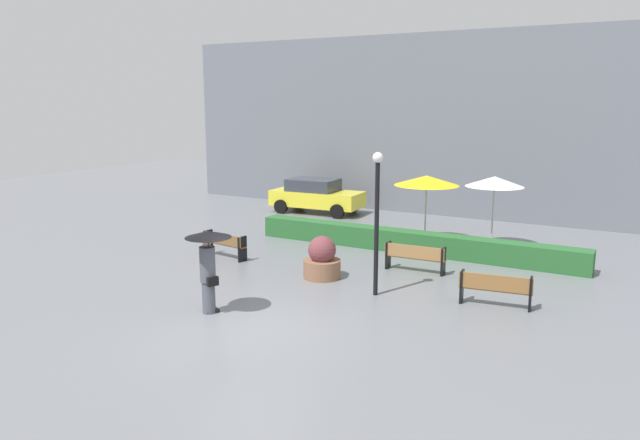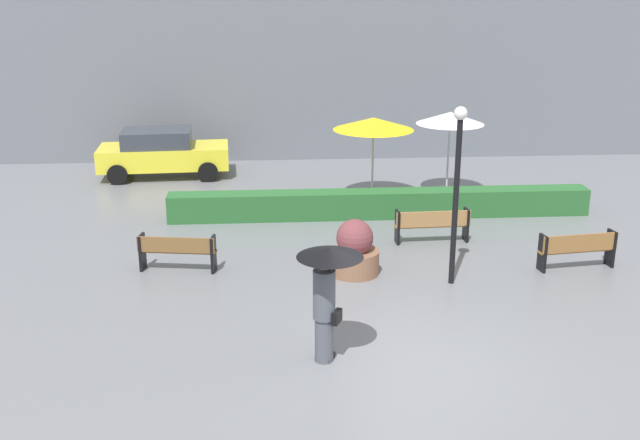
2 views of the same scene
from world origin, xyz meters
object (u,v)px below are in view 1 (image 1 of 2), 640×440
object	(u,v)px
lamp_post	(377,209)
pedestrian_with_umbrella	(208,257)
bench_far_right	(495,287)
bench_far_left	(224,243)
patio_umbrella_yellow	(427,181)
bench_back_row	(415,256)
patio_umbrella_white	(495,182)
planter_pot	(322,260)
parked_car	(316,195)

from	to	relation	value
lamp_post	pedestrian_with_umbrella	bearing A→B (deg)	-131.91
bench_far_right	pedestrian_with_umbrella	xyz separation A→B (m)	(-5.96, -3.90, 0.91)
bench_far_left	patio_umbrella_yellow	size ratio (longest dim) A/B	0.71
bench_back_row	bench_far_left	distance (m)	6.26
patio_umbrella_yellow	patio_umbrella_white	size ratio (longest dim) A/B	0.97
lamp_post	patio_umbrella_white	size ratio (longest dim) A/B	1.49
bench_far_left	planter_pot	world-z (taller)	planter_pot
bench_far_right	pedestrian_with_umbrella	distance (m)	7.18
pedestrian_with_umbrella	parked_car	xyz separation A→B (m)	(-4.42, 13.02, -0.60)
lamp_post	parked_car	bearing A→B (deg)	127.13
bench_back_row	patio_umbrella_white	xyz separation A→B (m)	(1.32, 4.09, 1.88)
bench_back_row	patio_umbrella_white	distance (m)	4.69
planter_pot	lamp_post	bearing A→B (deg)	-18.91
bench_far_right	patio_umbrella_yellow	distance (m)	7.13
lamp_post	patio_umbrella_white	bearing A→B (deg)	77.84
patio_umbrella_yellow	planter_pot	bearing A→B (deg)	-101.62
lamp_post	patio_umbrella_yellow	xyz separation A→B (m)	(-0.87, 6.32, -0.04)
bench_back_row	patio_umbrella_white	size ratio (longest dim) A/B	0.73
bench_far_right	parked_car	world-z (taller)	parked_car
patio_umbrella_yellow	parked_car	bearing A→B (deg)	152.28
bench_far_right	patio_umbrella_white	xyz separation A→B (m)	(-1.57, 6.08, 1.87)
pedestrian_with_umbrella	patio_umbrella_yellow	bearing A→B (deg)	77.78
pedestrian_with_umbrella	lamp_post	world-z (taller)	lamp_post
pedestrian_with_umbrella	patio_umbrella_yellow	size ratio (longest dim) A/B	0.83
bench_far_right	bench_far_left	bearing A→B (deg)	176.87
patio_umbrella_yellow	bench_back_row	bearing A→B (deg)	-75.00
bench_back_row	patio_umbrella_yellow	distance (m)	4.25
lamp_post	parked_car	size ratio (longest dim) A/B	0.89
patio_umbrella_yellow	bench_far_left	bearing A→B (deg)	-134.31
lamp_post	patio_umbrella_white	xyz separation A→B (m)	(1.44, 6.69, 0.02)
bench_back_row	bench_far_right	world-z (taller)	bench_far_right
bench_far_left	lamp_post	distance (m)	6.33
parked_car	bench_far_right	bearing A→B (deg)	-41.30
bench_far_left	pedestrian_with_umbrella	xyz separation A→B (m)	(3.01, -4.39, 0.92)
bench_far_left	patio_umbrella_white	distance (m)	9.46
bench_back_row	planter_pot	distance (m)	2.88
patio_umbrella_white	lamp_post	bearing A→B (deg)	-102.16
pedestrian_with_umbrella	planter_pot	xyz separation A→B (m)	(0.92, 3.97, -0.88)
patio_umbrella_white	parked_car	bearing A→B (deg)	160.96
bench_far_left	lamp_post	xyz separation A→B (m)	(5.95, -1.11, 1.85)
bench_far_right	bench_back_row	bearing A→B (deg)	145.37
bench_far_right	parked_car	xyz separation A→B (m)	(-10.38, 9.12, 0.31)
patio_umbrella_yellow	parked_car	size ratio (longest dim) A/B	0.58
patio_umbrella_yellow	patio_umbrella_white	bearing A→B (deg)	9.26
pedestrian_with_umbrella	bench_far_left	bearing A→B (deg)	124.42
bench_far_right	patio_umbrella_white	size ratio (longest dim) A/B	0.71
pedestrian_with_umbrella	lamp_post	distance (m)	4.51
bench_far_right	patio_umbrella_yellow	world-z (taller)	patio_umbrella_yellow
bench_far_left	patio_umbrella_yellow	world-z (taller)	patio_umbrella_yellow
pedestrian_with_umbrella	parked_car	size ratio (longest dim) A/B	0.48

